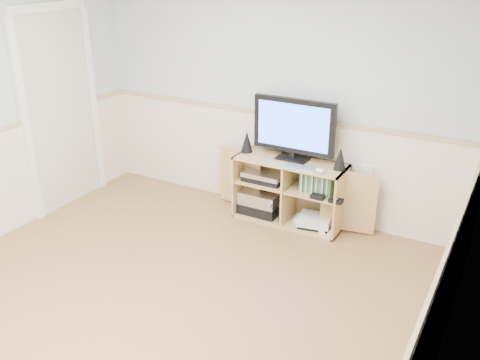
# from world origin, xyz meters

# --- Properties ---
(room) EXTENTS (4.04, 4.54, 2.54)m
(room) POSITION_xyz_m (-0.06, 0.12, 1.22)
(room) COLOR #AC894C
(room) RESTS_ON ground
(media_cabinet) EXTENTS (1.71, 0.41, 0.65)m
(media_cabinet) POSITION_xyz_m (0.30, 2.07, 0.33)
(media_cabinet) COLOR tan
(media_cabinet) RESTS_ON floor
(monitor) EXTENTS (0.82, 0.18, 0.61)m
(monitor) POSITION_xyz_m (0.30, 2.06, 0.98)
(monitor) COLOR black
(monitor) RESTS_ON media_cabinet
(speaker_left) EXTENTS (0.12, 0.12, 0.22)m
(speaker_left) POSITION_xyz_m (-0.19, 2.03, 0.76)
(speaker_left) COLOR black
(speaker_left) RESTS_ON media_cabinet
(speaker_right) EXTENTS (0.12, 0.12, 0.22)m
(speaker_right) POSITION_xyz_m (0.79, 2.03, 0.76)
(speaker_right) COLOR black
(speaker_right) RESTS_ON media_cabinet
(keyboard) EXTENTS (0.32, 0.17, 0.01)m
(keyboard) POSITION_xyz_m (0.45, 1.87, 0.66)
(keyboard) COLOR silver
(keyboard) RESTS_ON media_cabinet
(mouse) EXTENTS (0.11, 0.09, 0.04)m
(mouse) POSITION_xyz_m (0.65, 1.87, 0.67)
(mouse) COLOR white
(mouse) RESTS_ON media_cabinet
(av_components) EXTENTS (0.50, 0.30, 0.47)m
(av_components) POSITION_xyz_m (0.00, 2.01, 0.22)
(av_components) COLOR black
(av_components) RESTS_ON media_cabinet
(game_consoles) EXTENTS (0.46, 0.31, 0.11)m
(game_consoles) POSITION_xyz_m (0.58, 2.00, 0.07)
(game_consoles) COLOR white
(game_consoles) RESTS_ON media_cabinet
(game_cases) EXTENTS (0.31, 0.13, 0.19)m
(game_cases) POSITION_xyz_m (0.59, 1.99, 0.48)
(game_cases) COLOR #3F8C3F
(game_cases) RESTS_ON media_cabinet
(wall_outlet) EXTENTS (0.12, 0.03, 0.12)m
(wall_outlet) POSITION_xyz_m (1.00, 2.23, 0.60)
(wall_outlet) COLOR white
(wall_outlet) RESTS_ON wall_back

